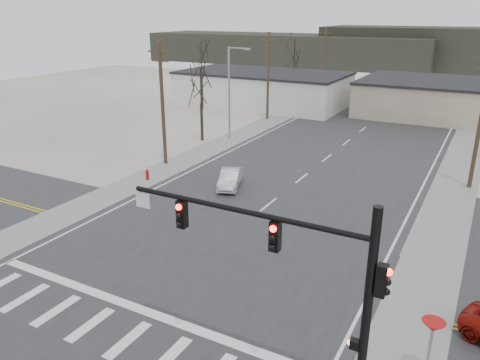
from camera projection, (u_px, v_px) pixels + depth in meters
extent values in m
plane|color=silver|center=(203.00, 257.00, 24.51)|extent=(140.00, 140.00, 0.00)
cube|color=#272629|center=(306.00, 175.00, 36.90)|extent=(18.00, 110.00, 0.05)
cube|color=#272629|center=(203.00, 257.00, 24.51)|extent=(90.00, 10.00, 0.04)
cube|color=gray|center=(223.00, 143.00, 45.80)|extent=(3.00, 90.00, 0.06)
cube|color=gray|center=(458.00, 177.00, 36.27)|extent=(3.00, 90.00, 0.06)
cylinder|color=black|center=(366.00, 319.00, 13.77)|extent=(0.28, 0.28, 7.20)
cylinder|color=black|center=(241.00, 211.00, 14.77)|extent=(8.40, 0.18, 0.18)
cube|color=black|center=(275.00, 236.00, 14.44)|extent=(0.32, 0.30, 1.00)
cube|color=black|center=(182.00, 214.00, 16.01)|extent=(0.32, 0.30, 1.00)
sphere|color=#FF0C05|center=(273.00, 229.00, 14.19)|extent=(0.22, 0.22, 0.22)
sphere|color=#FF0C05|center=(179.00, 207.00, 15.76)|extent=(0.22, 0.22, 0.22)
cube|color=black|center=(381.00, 281.00, 13.16)|extent=(0.30, 0.30, 1.00)
cube|color=silver|center=(143.00, 200.00, 16.71)|extent=(0.60, 0.04, 0.60)
cube|color=black|center=(355.00, 344.00, 14.22)|extent=(0.30, 0.25, 0.30)
sphere|color=#FF5905|center=(350.00, 343.00, 14.28)|extent=(0.18, 0.18, 0.18)
cylinder|color=#A50C0C|center=(147.00, 176.00, 35.59)|extent=(0.24, 0.24, 0.70)
sphere|color=#A50C0C|center=(147.00, 171.00, 35.46)|extent=(0.24, 0.24, 0.24)
cylinder|color=gray|center=(429.00, 353.00, 16.10)|extent=(0.10, 0.10, 2.10)
cone|color=#A50C0C|center=(433.00, 327.00, 15.72)|extent=(0.80, 0.80, 0.40)
cube|color=silver|center=(263.00, 90.00, 64.06)|extent=(22.00, 12.00, 4.20)
cube|color=black|center=(263.00, 73.00, 63.29)|extent=(22.30, 12.30, 0.30)
cube|color=beige|center=(474.00, 102.00, 55.71)|extent=(26.00, 14.00, 4.00)
cube|color=black|center=(477.00, 84.00, 54.98)|extent=(26.30, 14.30, 0.30)
cylinder|color=#4C3723|center=(163.00, 105.00, 37.91)|extent=(0.30, 0.30, 10.00)
cube|color=#4C3723|center=(160.00, 52.00, 36.48)|extent=(2.20, 0.12, 0.12)
cube|color=#4C3723|center=(160.00, 61.00, 36.72)|extent=(1.60, 0.12, 0.12)
cylinder|color=#4C3723|center=(268.00, 77.00, 54.44)|extent=(0.30, 0.30, 10.00)
cube|color=#4C3723|center=(269.00, 39.00, 53.01)|extent=(2.20, 0.12, 0.12)
cube|color=#4C3723|center=(269.00, 46.00, 53.25)|extent=(1.60, 0.12, 0.12)
cylinder|color=#4C3723|center=(324.00, 62.00, 70.97)|extent=(0.30, 0.30, 10.00)
cube|color=#4C3723|center=(326.00, 33.00, 69.54)|extent=(2.20, 0.12, 0.12)
cube|color=#4C3723|center=(326.00, 38.00, 69.78)|extent=(1.60, 0.12, 0.12)
cylinder|color=gray|center=(229.00, 94.00, 46.12)|extent=(0.20, 0.20, 9.00)
cylinder|color=gray|center=(238.00, 48.00, 44.18)|extent=(2.00, 0.12, 0.12)
cube|color=gray|center=(247.00, 49.00, 43.74)|extent=(0.60, 0.25, 0.18)
cylinder|color=#30281D|center=(202.00, 122.00, 46.25)|extent=(0.28, 0.28, 3.75)
cylinder|color=#30281D|center=(201.00, 88.00, 45.11)|extent=(0.14, 0.14, 3.75)
cylinder|color=#30281D|center=(293.00, 84.00, 68.06)|extent=(0.28, 0.28, 4.50)
cylinder|color=#30281D|center=(294.00, 55.00, 66.69)|extent=(0.14, 0.14, 4.50)
cylinder|color=#30281D|center=(202.00, 91.00, 61.74)|extent=(0.28, 0.28, 4.50)
cylinder|color=#30281D|center=(201.00, 60.00, 60.37)|extent=(0.14, 0.14, 4.50)
cube|color=#333026|center=(286.00, 49.00, 115.10)|extent=(70.00, 18.00, 7.00)
imported|color=#ADB1B8|center=(230.00, 178.00, 34.09)|extent=(2.61, 4.07, 1.27)
imported|color=black|center=(390.00, 97.00, 65.76)|extent=(3.18, 5.82, 1.60)
imported|color=black|center=(369.00, 81.00, 81.36)|extent=(2.45, 4.28, 1.37)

